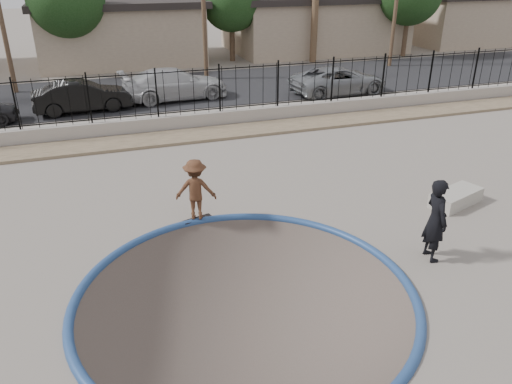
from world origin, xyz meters
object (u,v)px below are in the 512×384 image
Objects in this scene: skateboard at (197,219)px; car_d at (339,80)px; videographer at (436,220)px; car_c at (175,84)px; concrete_ledge at (456,198)px; skater at (196,193)px; car_b at (82,96)px.

skateboard is 0.16× the size of car_d.
car_c is (-2.93, 15.97, -0.20)m from videographer.
concrete_ledge is (7.03, -1.34, 0.14)m from skateboard.
car_d is at bearing -106.82° from car_c.
skater is 12.65m from car_c.
car_c is (4.27, 0.85, 0.05)m from car_b.
videographer is at bearing 155.57° from car_d.
car_d is at bearing -98.37° from car_b.
skater is at bearing 70.65° from skateboard.
skater reaches higher than car_d.
car_c is 1.03× the size of car_d.
concrete_ledge is at bearing -26.57° from skateboard.
skateboard is 7.16m from concrete_ledge.
car_d reaches higher than skateboard.
videographer is 0.39× the size of car_d.
videographer is 0.38× the size of car_c.
skateboard is 14.62m from car_d.
car_b is (-2.55, 11.68, 0.67)m from skateboard.
car_d reaches higher than concrete_ledge.
car_b is at bearing 32.12° from videographer.
concrete_ledge is at bearing -41.87° from videographer.
videographer is 1.21× the size of concrete_ledge.
concrete_ledge is at bearing -164.53° from car_c.
concrete_ledge is 16.18m from car_b.
car_b reaches higher than skateboard.
car_b reaches higher than car_d.
skater is 1.98× the size of skateboard.
videographer is at bearing -138.53° from concrete_ledge.
skater is at bearing -172.54° from car_b.
concrete_ledge is (2.37, 2.10, -0.77)m from videographer.
skateboard is at bearing -172.54° from car_b.
skater is 0.83× the size of videographer.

